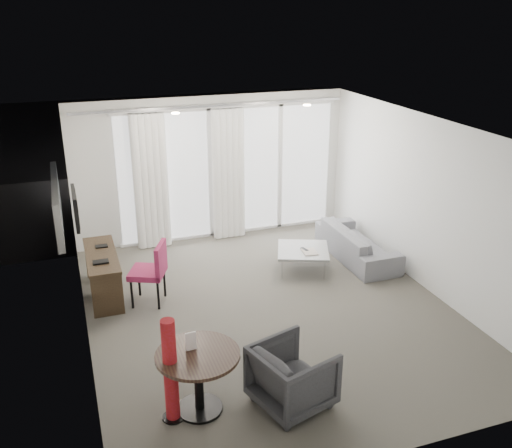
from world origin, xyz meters
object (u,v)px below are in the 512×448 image
object	(u,v)px
desk	(103,274)
round_table	(199,382)
desk_chair	(147,273)
coffee_table	(303,259)
sofa	(357,243)
rattan_chair_a	(250,192)
tub_armchair	(293,376)
rattan_chair_b	(280,181)
red_lamp	(170,371)

from	to	relation	value
desk	round_table	xyz separation A→B (m)	(0.72, -3.00, 0.02)
desk_chair	coffee_table	bearing A→B (deg)	29.66
sofa	rattan_chair_a	xyz separation A→B (m)	(-1.00, 2.79, 0.16)
sofa	tub_armchair	bearing A→B (deg)	141.54
desk_chair	round_table	xyz separation A→B (m)	(0.13, -2.55, -0.11)
tub_armchair	coffee_table	size ratio (longest dim) A/B	0.96
desk	rattan_chair_a	distance (m)	4.21
desk_chair	coffee_table	distance (m)	2.59
desk	desk_chair	bearing A→B (deg)	-37.44
round_table	rattan_chair_a	bearing A→B (deg)	66.44
rattan_chair_a	rattan_chair_b	bearing A→B (deg)	40.23
tub_armchair	sofa	size ratio (longest dim) A/B	0.42
coffee_table	sofa	size ratio (longest dim) A/B	0.44
desk_chair	coffee_table	world-z (taller)	desk_chair
desk_chair	rattan_chair_b	world-z (taller)	desk_chair
red_lamp	sofa	size ratio (longest dim) A/B	0.64
desk	red_lamp	bearing A→B (deg)	-82.13
round_table	rattan_chair_a	world-z (taller)	rattan_chair_a
sofa	desk_chair	bearing A→B (deg)	96.07
desk	red_lamp	size ratio (longest dim) A/B	1.19
desk_chair	red_lamp	xyz separation A→B (m)	(-0.17, -2.59, 0.13)
desk	tub_armchair	world-z (taller)	tub_armchair
round_table	sofa	size ratio (longest dim) A/B	0.48
round_table	rattan_chair_b	world-z (taller)	rattan_chair_b
desk	rattan_chair_a	bearing A→B (deg)	40.24
tub_armchair	rattan_chair_a	world-z (taller)	rattan_chair_a
coffee_table	rattan_chair_a	size ratio (longest dim) A/B	0.94
desk_chair	red_lamp	bearing A→B (deg)	-69.82
red_lamp	rattan_chair_b	xyz separation A→B (m)	(3.67, 6.26, -0.17)
sofa	rattan_chair_b	xyz separation A→B (m)	(-0.12, 3.29, 0.16)
red_lamp	rattan_chair_b	world-z (taller)	red_lamp
desk_chair	desk	bearing A→B (deg)	166.52
desk_chair	coffee_table	xyz separation A→B (m)	(2.56, 0.26, -0.29)
red_lamp	round_table	bearing A→B (deg)	7.57
red_lamp	rattan_chair_b	distance (m)	7.26
red_lamp	coffee_table	world-z (taller)	red_lamp
tub_armchair	round_table	bearing A→B (deg)	59.65
coffee_table	rattan_chair_a	world-z (taller)	rattan_chair_a
desk_chair	rattan_chair_a	distance (m)	4.11
coffee_table	tub_armchair	bearing A→B (deg)	-115.53
tub_armchair	rattan_chair_b	xyz separation A→B (m)	(2.39, 6.45, 0.07)
desk_chair	rattan_chair_b	distance (m)	5.07
red_lamp	desk	bearing A→B (deg)	97.87
red_lamp	tub_armchair	world-z (taller)	red_lamp
red_lamp	rattan_chair_b	size ratio (longest dim) A/B	1.39
coffee_table	rattan_chair_b	xyz separation A→B (m)	(0.94, 3.42, 0.24)
desk	coffee_table	world-z (taller)	desk
round_table	red_lamp	xyz separation A→B (m)	(-0.30, -0.04, 0.24)
sofa	rattan_chair_b	size ratio (longest dim) A/B	2.18
desk	rattan_chair_a	world-z (taller)	rattan_chair_a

